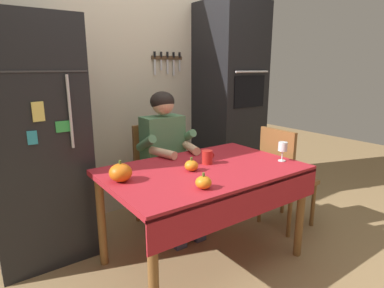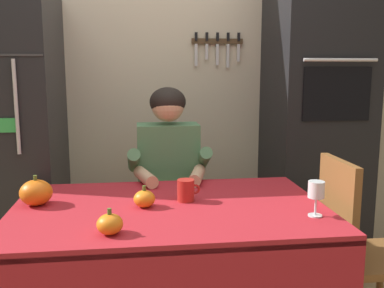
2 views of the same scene
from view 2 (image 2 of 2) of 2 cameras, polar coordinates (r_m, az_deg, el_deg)
name	(u,v)px [view 2 (image 2 of 2)]	position (r m, az deg, el deg)	size (l,w,h in m)	color
back_wall_assembly	(162,76)	(3.16, -3.87, 8.81)	(3.70, 0.13, 2.60)	beige
refrigerator	(3,143)	(2.91, -23.31, 0.06)	(0.68, 0.71, 1.80)	black
wall_oven	(315,114)	(3.06, 15.68, 3.76)	(0.60, 0.64, 2.10)	black
dining_table	(170,225)	(2.01, -2.89, -10.47)	(1.40, 0.90, 0.74)	brown
chair_behind_person	(167,203)	(2.81, -3.23, -7.65)	(0.40, 0.40, 0.93)	brown
seated_person	(169,175)	(2.57, -2.98, -4.09)	(0.47, 0.55, 1.25)	#38384C
chair_right_side	(355,244)	(2.32, 20.38, -12.05)	(0.40, 0.40, 0.93)	brown
coffee_mug	(186,190)	(2.06, -0.77, -6.02)	(0.11, 0.08, 0.10)	#B2231E
wine_glass	(316,191)	(1.91, 15.79, -5.91)	(0.07, 0.07, 0.15)	white
pumpkin_large	(36,193)	(2.12, -19.54, -5.95)	(0.15, 0.15, 0.14)	orange
pumpkin_medium	(144,199)	(1.98, -6.18, -7.06)	(0.10, 0.10, 0.10)	orange
pumpkin_small	(110,224)	(1.69, -10.59, -10.16)	(0.10, 0.10, 0.10)	orange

